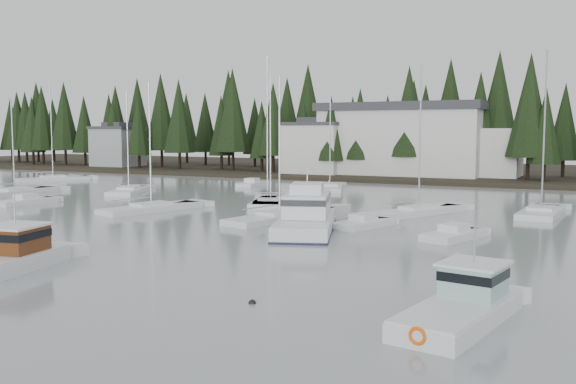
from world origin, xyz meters
name	(u,v)px	position (x,y,z in m)	size (l,w,h in m)	color
far_shore_land	(455,173)	(0.00, 97.00, 0.00)	(240.00, 54.00, 1.00)	black
conifer_treeline	(440,177)	(0.00, 86.00, 0.00)	(200.00, 22.00, 20.00)	black
house_west	(316,147)	(-18.00, 79.00, 4.65)	(9.54, 7.42, 8.75)	silver
house_far_west	(118,145)	(-60.00, 81.00, 4.40)	(8.48, 7.42, 8.25)	#999EA0
harbor_inn	(415,140)	(-2.96, 82.34, 5.78)	(29.50, 11.50, 10.90)	silver
cabin_cruiser_center	(307,219)	(3.93, 28.41, 0.78)	(7.66, 12.68, 5.21)	white
lobster_boat_teal	(463,309)	(18.63, 10.70, 0.48)	(3.71, 7.61, 4.06)	white
sailboat_1	(419,213)	(8.88, 40.63, 0.07)	(6.41, 10.55, 13.33)	white
sailboat_3	(271,204)	(-5.91, 41.26, 0.07)	(5.34, 8.85, 13.06)	white
sailboat_5	(330,189)	(-7.00, 58.66, 0.06)	(5.85, 9.29, 12.17)	white
sailboat_6	(129,192)	(-26.24, 44.45, 0.06)	(6.45, 9.48, 12.11)	white
sailboat_7	(151,210)	(-13.24, 32.25, 0.06)	(5.11, 10.26, 11.96)	white
sailboat_8	(15,194)	(-36.59, 37.29, 0.05)	(3.30, 10.47, 11.16)	white
sailboat_10	(53,180)	(-48.21, 53.88, 0.08)	(6.91, 10.02, 14.52)	white
sailboat_11	(541,214)	(18.38, 44.73, 0.08)	(3.37, 9.04, 14.42)	white
sailboat_12	(279,219)	(-0.29, 32.28, 0.05)	(4.98, 11.30, 12.01)	white
sailboat_13	(267,203)	(-6.72, 42.13, 0.08)	(6.98, 10.31, 14.99)	white
runabout_0	(26,203)	(-27.56, 30.97, 0.13)	(2.69, 6.13, 1.42)	white
runabout_1	(454,237)	(14.31, 29.31, 0.13)	(3.71, 5.68, 1.42)	white
runabout_3	(252,185)	(-18.08, 58.88, 0.13)	(2.73, 5.76, 1.42)	white
runabout_4	(363,225)	(7.14, 31.50, 0.13)	(3.63, 5.84, 1.42)	white
mooring_buoy_dark	(252,303)	(10.27, 9.38, 0.00)	(0.34, 0.34, 0.34)	black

